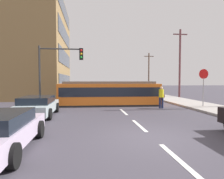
{
  "coord_description": "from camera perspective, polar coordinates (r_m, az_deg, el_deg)",
  "views": [
    {
      "loc": [
        -2.43,
        -7.0,
        2.15
      ],
      "look_at": [
        -0.5,
        8.3,
        1.42
      ],
      "focal_mm": 31.51,
      "sensor_mm": 36.0,
      "label": 1
    }
  ],
  "objects": [
    {
      "name": "lane_stripe_4",
      "position": [
        28.91,
        -2.35,
        -1.55
      ],
      "size": [
        0.16,
        2.4,
        0.01
      ],
      "primitive_type": "cube",
      "color": "silver",
      "rests_on": "ground"
    },
    {
      "name": "streetcar_tram",
      "position": [
        16.87,
        -0.83,
        -1.0
      ],
      "size": [
        8.52,
        2.86,
        2.05
      ],
      "color": "orange",
      "rests_on": "ground"
    },
    {
      "name": "utility_pole_mid",
      "position": [
        25.88,
        19.09,
        7.49
      ],
      "size": [
        1.8,
        0.24,
        8.38
      ],
      "color": "brown",
      "rests_on": "ground"
    },
    {
      "name": "utility_pole_far",
      "position": [
        37.6,
        10.63,
        5.15
      ],
      "size": [
        1.8,
        0.24,
        7.21
      ],
      "color": "brown",
      "rests_on": "ground"
    },
    {
      "name": "pedestrian_crossing",
      "position": [
        15.45,
        14.13,
        -1.85
      ],
      "size": [
        0.47,
        0.36,
        1.67
      ],
      "color": "#1E254A",
      "rests_on": "ground"
    },
    {
      "name": "lane_stripe_0",
      "position": [
        5.96,
        18.46,
        -18.56
      ],
      "size": [
        0.16,
        2.4,
        0.01
      ],
      "primitive_type": "cube",
      "color": "silver",
      "rests_on": "ground"
    },
    {
      "name": "ground_plane",
      "position": [
        17.3,
        0.94,
        -4.43
      ],
      "size": [
        120.0,
        120.0,
        0.0
      ],
      "primitive_type": "plane",
      "color": "#403C46"
    },
    {
      "name": "corner_building",
      "position": [
        30.25,
        -28.05,
        10.47
      ],
      "size": [
        15.13,
        15.37,
        12.8
      ],
      "color": "olive",
      "rests_on": "ground"
    },
    {
      "name": "traffic_light_mast",
      "position": [
        14.83,
        -15.33,
        6.97
      ],
      "size": [
        3.17,
        0.33,
        4.61
      ],
      "color": "#333333",
      "rests_on": "ground"
    },
    {
      "name": "lane_stripe_2",
      "position": [
        13.39,
        3.38,
        -6.51
      ],
      "size": [
        0.16,
        2.4,
        0.01
      ],
      "primitive_type": "cube",
      "color": "silver",
      "rests_on": "ground"
    },
    {
      "name": "lane_stripe_1",
      "position": [
        9.56,
        7.86,
        -10.29
      ],
      "size": [
        0.16,
        2.4,
        0.01
      ],
      "primitive_type": "cube",
      "color": "silver",
      "rests_on": "ground"
    },
    {
      "name": "parked_sedan_mid",
      "position": [
        12.58,
        -20.78,
        -4.44
      ],
      "size": [
        2.04,
        4.35,
        1.19
      ],
      "color": "#B0C3C7",
      "rests_on": "ground"
    },
    {
      "name": "lane_stripe_3",
      "position": [
        22.96,
        -1.09,
        -2.65
      ],
      "size": [
        0.16,
        2.4,
        0.01
      ],
      "primitive_type": "cube",
      "color": "silver",
      "rests_on": "ground"
    },
    {
      "name": "sidewalk_curb_right",
      "position": [
        16.08,
        28.05,
        -5.05
      ],
      "size": [
        3.2,
        36.0,
        0.14
      ],
      "primitive_type": "cube",
      "color": "#A09A95",
      "rests_on": "ground"
    },
    {
      "name": "city_bus",
      "position": [
        24.44,
        -5.23,
        0.1
      ],
      "size": [
        2.58,
        5.89,
        1.81
      ],
      "color": "#BCBAC1",
      "rests_on": "ground"
    },
    {
      "name": "stop_sign",
      "position": [
        16.9,
        25.03,
        2.6
      ],
      "size": [
        0.76,
        0.07,
        2.88
      ],
      "color": "gray",
      "rests_on": "sidewalk_curb_right"
    }
  ]
}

